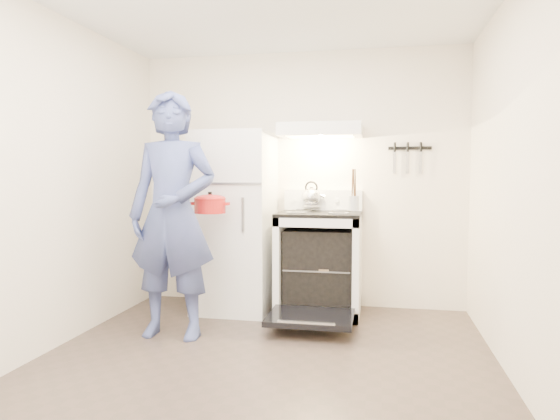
% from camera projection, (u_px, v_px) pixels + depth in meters
% --- Properties ---
extents(floor, '(3.60, 3.60, 0.00)m').
position_uv_depth(floor, '(258.00, 371.00, 3.29)').
color(floor, '#493B33').
rests_on(floor, ground).
extents(back_wall, '(3.20, 0.02, 2.50)m').
position_uv_depth(back_wall, '(301.00, 180.00, 4.96)').
color(back_wall, white).
rests_on(back_wall, ground).
extents(refrigerator, '(0.70, 0.70, 1.70)m').
position_uv_depth(refrigerator, '(235.00, 222.00, 4.76)').
color(refrigerator, white).
rests_on(refrigerator, floor).
extents(stove_body, '(0.76, 0.65, 0.92)m').
position_uv_depth(stove_body, '(319.00, 264.00, 4.66)').
color(stove_body, white).
rests_on(stove_body, floor).
extents(cooktop, '(0.76, 0.65, 0.03)m').
position_uv_depth(cooktop, '(320.00, 214.00, 4.62)').
color(cooktop, black).
rests_on(cooktop, stove_body).
extents(backsplash, '(0.76, 0.07, 0.20)m').
position_uv_depth(backsplash, '(323.00, 200.00, 4.89)').
color(backsplash, white).
rests_on(backsplash, cooktop).
extents(oven_door, '(0.70, 0.54, 0.04)m').
position_uv_depth(oven_door, '(311.00, 317.00, 4.10)').
color(oven_door, black).
rests_on(oven_door, floor).
extents(oven_rack, '(0.60, 0.52, 0.01)m').
position_uv_depth(oven_rack, '(319.00, 267.00, 4.66)').
color(oven_rack, slate).
rests_on(oven_rack, stove_body).
extents(range_hood, '(0.76, 0.50, 0.12)m').
position_uv_depth(range_hood, '(321.00, 130.00, 4.64)').
color(range_hood, white).
rests_on(range_hood, back_wall).
extents(knife_strip, '(0.40, 0.02, 0.03)m').
position_uv_depth(knife_strip, '(410.00, 148.00, 4.72)').
color(knife_strip, black).
rests_on(knife_strip, back_wall).
extents(pizza_stone, '(0.36, 0.36, 0.02)m').
position_uv_depth(pizza_stone, '(326.00, 267.00, 4.57)').
color(pizza_stone, '#967956').
rests_on(pizza_stone, oven_rack).
extents(tea_kettle, '(0.23, 0.19, 0.28)m').
position_uv_depth(tea_kettle, '(311.00, 196.00, 4.85)').
color(tea_kettle, silver).
rests_on(tea_kettle, cooktop).
extents(utensil_jar, '(0.10, 0.10, 0.13)m').
position_uv_depth(utensil_jar, '(354.00, 203.00, 4.43)').
color(utensil_jar, silver).
rests_on(utensil_jar, cooktop).
extents(person, '(0.72, 0.48, 1.95)m').
position_uv_depth(person, '(172.00, 215.00, 3.95)').
color(person, navy).
rests_on(person, floor).
extents(dutch_oven, '(0.33, 0.26, 0.22)m').
position_uv_depth(dutch_oven, '(210.00, 206.00, 4.19)').
color(dutch_oven, red).
rests_on(dutch_oven, person).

